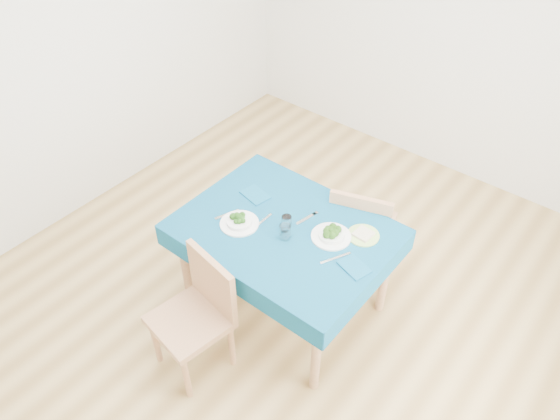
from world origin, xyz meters
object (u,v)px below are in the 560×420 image
Objects in this scene: table at (284,268)px; bowl_near at (239,220)px; chair_far at (364,215)px; bowl_far at (331,233)px; chair_near at (188,311)px; side_plate at (363,235)px.

table is 0.51m from bowl_near.
bowl_far is (0.07, -0.54, 0.26)m from chair_far.
bowl_far is at bearing 72.84° from chair_near.
chair_far is at bearing 118.59° from side_plate.
bowl_near and bowl_far have the same top height.
side_plate is at bearing 69.13° from chair_near.
chair_far is at bearing 72.13° from table.
chair_far is 4.21× the size of bowl_near.
chair_near is 1.00× the size of chair_far.
bowl_near is 0.60m from bowl_far.
bowl_far is (0.43, 0.86, 0.26)m from chair_near.
bowl_far reaches higher than side_plate.
chair_far reaches higher than side_plate.
side_plate is (0.58, 1.00, 0.23)m from chair_near.
bowl_far is (0.28, 0.12, 0.42)m from table.
chair_near is (-0.15, -0.74, 0.15)m from table.
table is at bearing 87.80° from chair_near.
table is 1.25× the size of chair_near.
chair_far is 0.60m from bowl_far.
chair_near is at bearing -116.52° from bowl_far.
chair_near is at bearing -120.23° from side_plate.
table is 5.27× the size of bowl_near.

